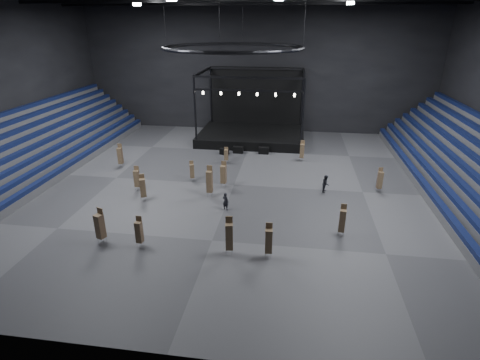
# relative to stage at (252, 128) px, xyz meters

# --- Properties ---
(floor) EXTENTS (50.00, 50.00, 0.00)m
(floor) POSITION_rel_stage_xyz_m (-0.00, -16.24, -1.45)
(floor) COLOR #464648
(floor) RESTS_ON ground
(wall_back) EXTENTS (50.00, 0.20, 18.00)m
(wall_back) POSITION_rel_stage_xyz_m (-0.00, 4.76, 7.55)
(wall_back) COLOR black
(wall_back) RESTS_ON ground
(wall_front) EXTENTS (50.00, 0.20, 18.00)m
(wall_front) POSITION_rel_stage_xyz_m (-0.00, -37.24, 7.55)
(wall_front) COLOR black
(wall_front) RESTS_ON ground
(bleachers_left) EXTENTS (7.20, 40.00, 6.40)m
(bleachers_left) POSITION_rel_stage_xyz_m (-22.94, -16.24, 0.28)
(bleachers_left) COLOR #505053
(bleachers_left) RESTS_ON floor
(stage) EXTENTS (14.00, 10.00, 9.20)m
(stage) POSITION_rel_stage_xyz_m (0.00, 0.00, 0.00)
(stage) COLOR black
(stage) RESTS_ON floor
(truss_ring) EXTENTS (12.30, 12.30, 5.15)m
(truss_ring) POSITION_rel_stage_xyz_m (-0.00, -16.24, 11.55)
(truss_ring) COLOR black
(truss_ring) RESTS_ON ceiling
(flight_case_left) EXTENTS (1.16, 0.72, 0.72)m
(flight_case_left) POSITION_rel_stage_xyz_m (-2.66, -7.21, -1.09)
(flight_case_left) COLOR black
(flight_case_left) RESTS_ON floor
(flight_case_mid) EXTENTS (1.26, 0.65, 0.83)m
(flight_case_mid) POSITION_rel_stage_xyz_m (-1.04, -6.49, -1.04)
(flight_case_mid) COLOR black
(flight_case_mid) RESTS_ON floor
(flight_case_right) EXTENTS (1.26, 0.63, 0.83)m
(flight_case_right) POSITION_rel_stage_xyz_m (2.13, -6.32, -1.03)
(flight_case_right) COLOR black
(flight_case_right) RESTS_ON floor
(chair_stack_0) EXTENTS (0.50, 0.50, 2.61)m
(chair_stack_0) POSITION_rel_stage_xyz_m (9.58, -24.60, -0.13)
(chair_stack_0) COLOR silver
(chair_stack_0) RESTS_ON floor
(chair_stack_1) EXTENTS (0.54, 0.54, 2.14)m
(chair_stack_1) POSITION_rel_stage_xyz_m (-4.40, -15.86, -0.34)
(chair_stack_1) COLOR silver
(chair_stack_1) RESTS_ON floor
(chair_stack_2) EXTENTS (0.51, 0.51, 2.66)m
(chair_stack_2) POSITION_rel_stage_xyz_m (-13.35, -13.07, -0.09)
(chair_stack_2) COLOR silver
(chair_stack_2) RESTS_ON floor
(chair_stack_3) EXTENTS (0.52, 0.52, 2.61)m
(chair_stack_3) POSITION_rel_stage_xyz_m (4.30, -28.22, -0.11)
(chair_stack_3) COLOR silver
(chair_stack_3) RESTS_ON floor
(chair_stack_4) EXTENTS (0.46, 0.46, 1.87)m
(chair_stack_4) POSITION_rel_stage_xyz_m (-1.88, -10.16, -0.45)
(chair_stack_4) COLOR silver
(chair_stack_4) RESTS_ON floor
(chair_stack_5) EXTENTS (0.49, 0.49, 2.43)m
(chair_stack_5) POSITION_rel_stage_xyz_m (14.00, -15.86, -0.21)
(chair_stack_5) COLOR silver
(chair_stack_5) RESTS_ON floor
(chair_stack_6) EXTENTS (0.53, 0.53, 3.01)m
(chair_stack_6) POSITION_rel_stage_xyz_m (-1.82, -19.17, 0.07)
(chair_stack_6) COLOR silver
(chair_stack_6) RESTS_ON floor
(chair_stack_7) EXTENTS (0.68, 0.68, 2.55)m
(chair_stack_7) POSITION_rel_stage_xyz_m (-7.59, -20.96, -0.12)
(chair_stack_7) COLOR silver
(chair_stack_7) RESTS_ON floor
(chair_stack_8) EXTENTS (0.68, 0.68, 2.79)m
(chair_stack_8) POSITION_rel_stage_xyz_m (-7.97, -28.15, -0.02)
(chair_stack_8) COLOR silver
(chair_stack_8) RESTS_ON floor
(chair_stack_9) EXTENTS (0.54, 0.54, 2.44)m
(chair_stack_9) POSITION_rel_stage_xyz_m (-9.03, -18.84, -0.19)
(chair_stack_9) COLOR silver
(chair_stack_9) RESTS_ON floor
(chair_stack_10) EXTENTS (0.58, 0.58, 2.88)m
(chair_stack_10) POSITION_rel_stage_xyz_m (1.57, -28.22, 0.01)
(chair_stack_10) COLOR silver
(chair_stack_10) RESTS_ON floor
(chair_stack_11) EXTENTS (0.51, 0.51, 2.45)m
(chair_stack_11) POSITION_rel_stage_xyz_m (6.74, -8.22, -0.17)
(chair_stack_11) COLOR silver
(chair_stack_11) RESTS_ON floor
(chair_stack_12) EXTENTS (0.56, 0.56, 2.63)m
(chair_stack_12) POSITION_rel_stage_xyz_m (-0.94, -16.88, -0.09)
(chair_stack_12) COLOR silver
(chair_stack_12) RESTS_ON floor
(chair_stack_13) EXTENTS (0.48, 0.48, 2.41)m
(chair_stack_13) POSITION_rel_stage_xyz_m (-4.99, -28.20, -0.22)
(chair_stack_13) COLOR silver
(chair_stack_13) RESTS_ON floor
(man_center) EXTENTS (0.69, 0.59, 1.60)m
(man_center) POSITION_rel_stage_xyz_m (0.12, -21.68, -0.65)
(man_center) COLOR black
(man_center) RESTS_ON floor
(crew_member) EXTENTS (0.84, 0.97, 1.69)m
(crew_member) POSITION_rel_stage_xyz_m (8.93, -16.64, -0.61)
(crew_member) COLOR black
(crew_member) RESTS_ON floor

